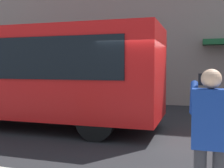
{
  "coord_description": "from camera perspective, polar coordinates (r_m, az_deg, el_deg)",
  "views": [
    {
      "loc": [
        -1.12,
        7.44,
        1.87
      ],
      "look_at": [
        1.13,
        0.15,
        1.4
      ],
      "focal_mm": 44.7,
      "sensor_mm": 36.0,
      "label": 1
    }
  ],
  "objects": [
    {
      "name": "red_bus",
      "position": [
        9.38,
        -18.56,
        2.17
      ],
      "size": [
        9.05,
        2.54,
        3.08
      ],
      "color": "red",
      "rests_on": "ground_plane"
    },
    {
      "name": "ground_plane",
      "position": [
        7.75,
        8.49,
        -10.51
      ],
      "size": [
        60.0,
        60.0,
        0.0
      ],
      "primitive_type": "plane",
      "color": "#232326"
    },
    {
      "name": "pedestrian_photographer",
      "position": [
        3.31,
        19.5,
        -9.41
      ],
      "size": [
        0.53,
        0.52,
        1.7
      ],
      "color": "#2D2D33",
      "rests_on": "sidewalk_curb"
    }
  ]
}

